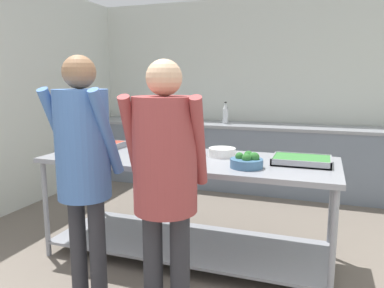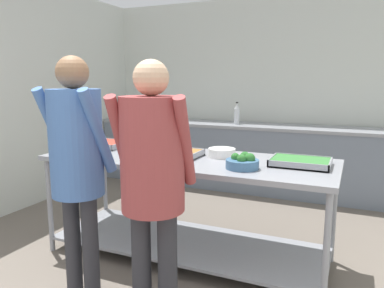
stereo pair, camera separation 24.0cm
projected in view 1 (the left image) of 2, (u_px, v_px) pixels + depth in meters
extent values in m
cube|color=silver|center=(250.00, 93.00, 5.43)|extent=(4.76, 0.06, 2.65)
cube|color=silver|center=(10.00, 97.00, 4.24)|extent=(0.06, 4.34, 2.65)
cube|color=slate|center=(244.00, 158.00, 5.24)|extent=(4.60, 0.62, 0.87)
cube|color=gray|center=(245.00, 125.00, 5.16)|extent=(4.60, 0.65, 0.04)
cube|color=black|center=(284.00, 126.00, 4.99)|extent=(0.44, 0.42, 0.02)
cube|color=gray|center=(188.00, 160.00, 3.12)|extent=(2.41, 0.89, 0.04)
cube|color=gray|center=(188.00, 243.00, 3.25)|extent=(2.33, 0.81, 0.02)
cylinder|color=gray|center=(46.00, 210.00, 3.21)|extent=(0.04, 0.04, 0.84)
cylinder|color=gray|center=(333.00, 250.00, 2.45)|extent=(0.04, 0.04, 0.84)
cylinder|color=gray|center=(98.00, 185.00, 3.95)|extent=(0.04, 0.04, 0.84)
cylinder|color=gray|center=(331.00, 210.00, 3.19)|extent=(0.04, 0.04, 0.84)
cube|color=gray|center=(101.00, 147.00, 3.56)|extent=(0.38, 0.34, 0.01)
cube|color=#B23D2D|center=(101.00, 145.00, 3.56)|extent=(0.36, 0.32, 0.04)
cube|color=gray|center=(91.00, 148.00, 3.41)|extent=(0.38, 0.01, 0.05)
cube|color=gray|center=(111.00, 142.00, 3.71)|extent=(0.38, 0.01, 0.05)
cube|color=gray|center=(85.00, 144.00, 3.62)|extent=(0.01, 0.34, 0.05)
cube|color=gray|center=(118.00, 146.00, 3.50)|extent=(0.01, 0.34, 0.05)
cylinder|color=gray|center=(143.00, 146.00, 3.44)|extent=(0.27, 0.27, 0.09)
cylinder|color=#B7472D|center=(143.00, 141.00, 3.43)|extent=(0.24, 0.24, 0.01)
cylinder|color=black|center=(163.00, 143.00, 3.36)|extent=(0.14, 0.02, 0.02)
cube|color=gray|center=(179.00, 156.00, 3.15)|extent=(0.36, 0.31, 0.01)
cube|color=#9E6B33|center=(179.00, 153.00, 3.15)|extent=(0.34, 0.29, 0.04)
cube|color=gray|center=(172.00, 157.00, 3.01)|extent=(0.36, 0.01, 0.05)
cube|color=gray|center=(185.00, 151.00, 3.29)|extent=(0.36, 0.01, 0.05)
cube|color=gray|center=(160.00, 152.00, 3.21)|extent=(0.01, 0.31, 0.05)
cube|color=gray|center=(199.00, 155.00, 3.09)|extent=(0.01, 0.31, 0.05)
cylinder|color=white|center=(222.00, 156.00, 3.18)|extent=(0.24, 0.24, 0.01)
cylinder|color=white|center=(222.00, 154.00, 3.17)|extent=(0.24, 0.24, 0.01)
cylinder|color=white|center=(222.00, 153.00, 3.17)|extent=(0.24, 0.24, 0.01)
cylinder|color=white|center=(222.00, 151.00, 3.17)|extent=(0.23, 0.23, 0.01)
cylinder|color=white|center=(222.00, 150.00, 3.17)|extent=(0.23, 0.23, 0.01)
cylinder|color=white|center=(222.00, 149.00, 3.17)|extent=(0.23, 0.23, 0.01)
cylinder|color=#3D668C|center=(246.00, 163.00, 2.76)|extent=(0.24, 0.24, 0.07)
sphere|color=#2D702D|center=(254.00, 157.00, 2.74)|extent=(0.08, 0.08, 0.08)
sphere|color=#2D702D|center=(249.00, 156.00, 2.81)|extent=(0.07, 0.07, 0.07)
sphere|color=#2D702D|center=(239.00, 156.00, 2.78)|extent=(0.06, 0.06, 0.06)
sphere|color=#2D702D|center=(246.00, 158.00, 2.72)|extent=(0.07, 0.07, 0.07)
cube|color=gray|center=(301.00, 163.00, 2.90)|extent=(0.44, 0.33, 0.01)
cube|color=#387A38|center=(302.00, 160.00, 2.89)|extent=(0.42, 0.30, 0.04)
cube|color=gray|center=(300.00, 164.00, 2.75)|extent=(0.44, 0.01, 0.05)
cube|color=gray|center=(303.00, 156.00, 3.04)|extent=(0.44, 0.01, 0.05)
cube|color=gray|center=(274.00, 158.00, 2.97)|extent=(0.01, 0.33, 0.05)
cube|color=gray|center=(331.00, 162.00, 2.83)|extent=(0.01, 0.33, 0.05)
cylinder|color=#2D2D33|center=(153.00, 266.00, 2.33)|extent=(0.12, 0.12, 0.74)
cylinder|color=#2D2D33|center=(180.00, 269.00, 2.30)|extent=(0.12, 0.12, 0.74)
cylinder|color=#993D3D|center=(132.00, 140.00, 2.21)|extent=(0.12, 0.32, 0.56)
cylinder|color=#993D3D|center=(199.00, 142.00, 2.14)|extent=(0.12, 0.32, 0.56)
cylinder|color=#993D3D|center=(165.00, 155.00, 2.19)|extent=(0.38, 0.38, 0.68)
sphere|color=tan|center=(164.00, 78.00, 2.12)|extent=(0.21, 0.21, 0.21)
cylinder|color=#2D2D33|center=(78.00, 250.00, 2.54)|extent=(0.11, 0.11, 0.76)
cylinder|color=#2D2D33|center=(98.00, 253.00, 2.49)|extent=(0.11, 0.11, 0.76)
cylinder|color=#4770B2|center=(59.00, 130.00, 2.44)|extent=(0.07, 0.32, 0.57)
cylinder|color=#4770B2|center=(107.00, 133.00, 2.31)|extent=(0.07, 0.32, 0.57)
cylinder|color=#4770B2|center=(83.00, 144.00, 2.39)|extent=(0.34, 0.34, 0.70)
sphere|color=#8C6647|center=(79.00, 72.00, 2.31)|extent=(0.21, 0.21, 0.21)
cylinder|color=silver|center=(225.00, 116.00, 5.18)|extent=(0.08, 0.08, 0.21)
cone|color=silver|center=(226.00, 106.00, 5.16)|extent=(0.07, 0.07, 0.08)
cylinder|color=black|center=(226.00, 102.00, 5.15)|extent=(0.03, 0.03, 0.02)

